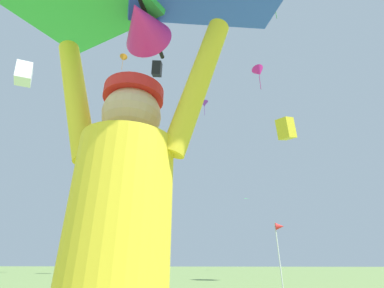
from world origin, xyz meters
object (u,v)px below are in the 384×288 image
at_px(distant_kite_purple_low_right, 204,104).
at_px(distant_kite_green_overhead_distant, 273,0).
at_px(kite_flyer_person, 115,272).
at_px(distant_kite_black_low_left, 157,69).
at_px(distant_kite_magenta_high_right, 259,72).
at_px(distant_kite_orange_mid_right, 123,59).
at_px(marker_flag, 279,232).
at_px(distant_kite_green_mid_left, 246,198).
at_px(distant_kite_white_high_left, 24,74).
at_px(distant_kite_yellow_far_center, 286,129).

height_order(distant_kite_purple_low_right, distant_kite_green_overhead_distant, distant_kite_green_overhead_distant).
height_order(kite_flyer_person, distant_kite_black_low_left, distant_kite_black_low_left).
bearing_deg(kite_flyer_person, distant_kite_magenta_high_right, 75.70).
xyz_separation_m(kite_flyer_person, distant_kite_magenta_high_right, (5.01, 19.66, 16.71)).
relative_size(distant_kite_orange_mid_right, marker_flag, 0.84).
distance_m(distant_kite_orange_mid_right, distant_kite_magenta_high_right, 13.47).
height_order(kite_flyer_person, distant_kite_green_overhead_distant, distant_kite_green_overhead_distant).
bearing_deg(distant_kite_green_mid_left, marker_flag, -94.44).
distance_m(distant_kite_white_high_left, distant_kite_magenta_high_right, 19.42).
bearing_deg(distant_kite_orange_mid_right, marker_flag, -44.19).
height_order(distant_kite_black_low_left, distant_kite_purple_low_right, distant_kite_black_low_left).
relative_size(distant_kite_white_high_left, distant_kite_orange_mid_right, 0.72).
bearing_deg(distant_kite_black_low_left, distant_kite_yellow_far_center, -25.84).
bearing_deg(distant_kite_green_mid_left, distant_kite_green_overhead_distant, -88.06).
distance_m(kite_flyer_person, distant_kite_black_low_left, 24.20).
xyz_separation_m(distant_kite_black_low_left, distant_kite_green_mid_left, (8.75, 14.89, -8.70)).
distance_m(distant_kite_green_mid_left, distant_kite_purple_low_right, 13.15).
xyz_separation_m(distant_kite_green_mid_left, distant_kite_yellow_far_center, (0.37, -19.31, -0.15)).
xyz_separation_m(distant_kite_yellow_far_center, distant_kite_green_overhead_distant, (0.32, -0.98, 9.72)).
xyz_separation_m(distant_kite_magenta_high_right, distant_kite_green_mid_left, (-0.72, 12.83, -9.40)).
distance_m(kite_flyer_person, distant_kite_yellow_far_center, 15.70).
distance_m(distant_kite_orange_mid_right, marker_flag, 23.14).
distance_m(kite_flyer_person, marker_flag, 8.74).
height_order(distant_kite_white_high_left, distant_kite_black_low_left, distant_kite_black_low_left).
bearing_deg(distant_kite_yellow_far_center, distant_kite_green_mid_left, 91.10).
height_order(distant_kite_magenta_high_right, distant_kite_yellow_far_center, distant_kite_magenta_high_right).
bearing_deg(distant_kite_yellow_far_center, marker_flag, -114.98).
bearing_deg(distant_kite_black_low_left, distant_kite_orange_mid_right, 162.93).
xyz_separation_m(distant_kite_black_low_left, marker_flag, (6.88, -9.24, -15.08)).
distance_m(distant_kite_magenta_high_right, distant_kite_black_low_left, 9.73).
bearing_deg(marker_flag, distant_kite_white_high_left, 176.94).
relative_size(distant_kite_black_low_left, distant_kite_yellow_far_center, 1.03).
bearing_deg(kite_flyer_person, distant_kite_green_overhead_distant, 67.78).
relative_size(distant_kite_orange_mid_right, distant_kite_green_mid_left, 2.74).
distance_m(distant_kite_black_low_left, distant_kite_green_mid_left, 19.34).
distance_m(distant_kite_purple_low_right, marker_flag, 22.14).
bearing_deg(distant_kite_magenta_high_right, marker_flag, -102.94).
height_order(distant_kite_white_high_left, distant_kite_green_overhead_distant, distant_kite_green_overhead_distant).
height_order(distant_kite_magenta_high_right, distant_kite_green_mid_left, distant_kite_magenta_high_right).
relative_size(distant_kite_green_mid_left, distant_kite_purple_low_right, 0.34).
xyz_separation_m(distant_kite_magenta_high_right, distant_kite_purple_low_right, (-5.43, 4.42, -0.46)).
xyz_separation_m(kite_flyer_person, distant_kite_yellow_far_center, (4.66, 13.17, 7.16)).
bearing_deg(distant_kite_green_overhead_distant, marker_flag, -123.73).
xyz_separation_m(distant_kite_orange_mid_right, distant_kite_magenta_high_right, (13.31, 0.89, -1.88)).
distance_m(distant_kite_green_overhead_distant, marker_flag, 16.61).
height_order(kite_flyer_person, distant_kite_magenta_high_right, distant_kite_magenta_high_right).
bearing_deg(distant_kite_orange_mid_right, distant_kite_green_overhead_distant, -26.35).
height_order(distant_kite_black_low_left, distant_kite_green_mid_left, distant_kite_black_low_left).
height_order(distant_kite_green_mid_left, distant_kite_purple_low_right, distant_kite_purple_low_right).
height_order(kite_flyer_person, distant_kite_white_high_left, distant_kite_white_high_left).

